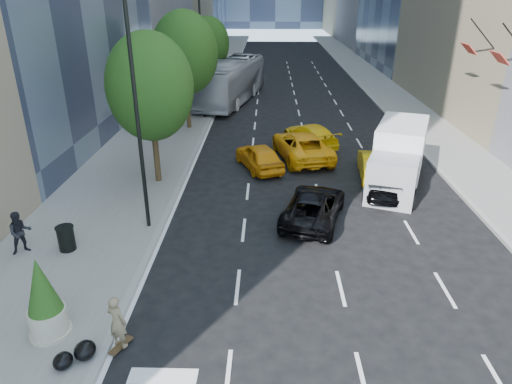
{
  "coord_description": "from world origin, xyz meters",
  "views": [
    {
      "loc": [
        -1.53,
        -12.85,
        9.25
      ],
      "look_at": [
        -1.99,
        4.34,
        1.6
      ],
      "focal_mm": 32.0,
      "sensor_mm": 36.0,
      "label": 1
    }
  ],
  "objects_px": {
    "black_sedan_mercedes": "(384,181)",
    "planter_shrub": "(44,299)",
    "black_sedan_lincoln": "(314,206)",
    "trash_can": "(66,239)",
    "box_truck": "(398,156)",
    "skateboarder": "(118,325)",
    "city_bus": "(232,81)"
  },
  "relations": [
    {
      "from": "black_sedan_mercedes",
      "to": "box_truck",
      "type": "distance_m",
      "value": 1.74
    },
    {
      "from": "black_sedan_lincoln",
      "to": "black_sedan_mercedes",
      "type": "height_order",
      "value": "black_sedan_lincoln"
    },
    {
      "from": "black_sedan_lincoln",
      "to": "skateboarder",
      "type": "bearing_deg",
      "value": 68.8
    },
    {
      "from": "box_truck",
      "to": "skateboarder",
      "type": "bearing_deg",
      "value": -110.91
    },
    {
      "from": "skateboarder",
      "to": "box_truck",
      "type": "relative_size",
      "value": 0.24
    },
    {
      "from": "skateboarder",
      "to": "black_sedan_lincoln",
      "type": "xyz_separation_m",
      "value": [
        6.1,
        8.0,
        -0.15
      ]
    },
    {
      "from": "black_sedan_lincoln",
      "to": "planter_shrub",
      "type": "relative_size",
      "value": 1.91
    },
    {
      "from": "box_truck",
      "to": "planter_shrub",
      "type": "relative_size",
      "value": 2.67
    },
    {
      "from": "black_sedan_lincoln",
      "to": "black_sedan_mercedes",
      "type": "xyz_separation_m",
      "value": [
        3.7,
        3.0,
        -0.04
      ]
    },
    {
      "from": "box_truck",
      "to": "planter_shrub",
      "type": "xyz_separation_m",
      "value": [
        -12.83,
        -11.79,
        -0.19
      ]
    },
    {
      "from": "trash_can",
      "to": "planter_shrub",
      "type": "relative_size",
      "value": 0.37
    },
    {
      "from": "city_bus",
      "to": "box_truck",
      "type": "relative_size",
      "value": 1.94
    },
    {
      "from": "black_sedan_lincoln",
      "to": "trash_can",
      "type": "bearing_deg",
      "value": 33.44
    },
    {
      "from": "black_sedan_mercedes",
      "to": "city_bus",
      "type": "relative_size",
      "value": 0.33
    },
    {
      "from": "black_sedan_lincoln",
      "to": "black_sedan_mercedes",
      "type": "bearing_deg",
      "value": -124.84
    },
    {
      "from": "city_bus",
      "to": "black_sedan_mercedes",
      "type": "bearing_deg",
      "value": -54.14
    },
    {
      "from": "black_sedan_mercedes",
      "to": "planter_shrub",
      "type": "distance_m",
      "value": 15.99
    },
    {
      "from": "black_sedan_mercedes",
      "to": "planter_shrub",
      "type": "relative_size",
      "value": 1.71
    },
    {
      "from": "black_sedan_lincoln",
      "to": "black_sedan_mercedes",
      "type": "relative_size",
      "value": 1.12
    },
    {
      "from": "skateboarder",
      "to": "city_bus",
      "type": "distance_m",
      "value": 31.04
    },
    {
      "from": "black_sedan_lincoln",
      "to": "planter_shrub",
      "type": "height_order",
      "value": "planter_shrub"
    },
    {
      "from": "black_sedan_mercedes",
      "to": "city_bus",
      "type": "height_order",
      "value": "city_bus"
    },
    {
      "from": "skateboarder",
      "to": "black_sedan_mercedes",
      "type": "relative_size",
      "value": 0.38
    },
    {
      "from": "box_truck",
      "to": "planter_shrub",
      "type": "distance_m",
      "value": 17.43
    },
    {
      "from": "box_truck",
      "to": "trash_can",
      "type": "height_order",
      "value": "box_truck"
    },
    {
      "from": "black_sedan_mercedes",
      "to": "black_sedan_lincoln",
      "type": "bearing_deg",
      "value": 51.77
    },
    {
      "from": "skateboarder",
      "to": "city_bus",
      "type": "relative_size",
      "value": 0.12
    },
    {
      "from": "skateboarder",
      "to": "trash_can",
      "type": "relative_size",
      "value": 1.75
    },
    {
      "from": "black_sedan_lincoln",
      "to": "trash_can",
      "type": "height_order",
      "value": "black_sedan_lincoln"
    },
    {
      "from": "skateboarder",
      "to": "city_bus",
      "type": "bearing_deg",
      "value": -66.78
    },
    {
      "from": "skateboarder",
      "to": "planter_shrub",
      "type": "xyz_separation_m",
      "value": [
        -2.13,
        0.38,
        0.54
      ]
    },
    {
      "from": "trash_can",
      "to": "planter_shrub",
      "type": "xyz_separation_m",
      "value": [
        1.39,
        -4.62,
        0.74
      ]
    }
  ]
}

